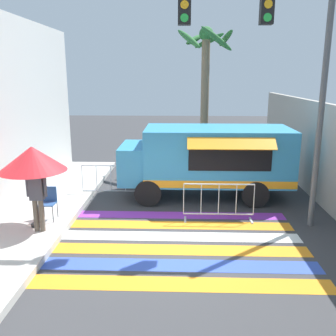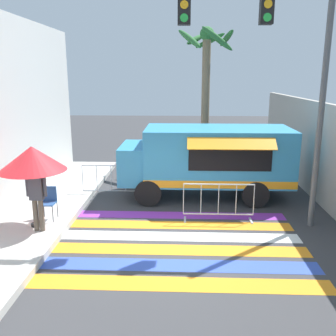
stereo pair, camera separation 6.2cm
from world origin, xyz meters
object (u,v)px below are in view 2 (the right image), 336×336
object	(u,v)px
traffic_signal_pole	(269,47)
barricade_side	(111,181)
barricade_front	(218,203)
patio_umbrella	(32,159)
folding_chair	(49,200)
food_truck	(204,157)
vendor_person	(37,192)
palm_tree	(207,73)

from	to	relation	value
traffic_signal_pole	barricade_side	distance (m)	6.64
barricade_front	barricade_side	xyz separation A→B (m)	(-3.47, 2.09, -0.00)
patio_umbrella	folding_chair	bearing A→B (deg)	74.92
folding_chair	patio_umbrella	bearing A→B (deg)	-118.88
folding_chair	barricade_side	xyz separation A→B (m)	(1.26, 2.54, -0.17)
food_truck	barricade_front	distance (m)	2.39
traffic_signal_pole	vendor_person	world-z (taller)	traffic_signal_pole
barricade_side	palm_tree	bearing A→B (deg)	52.24
traffic_signal_pole	barricade_front	bearing A→B (deg)	167.51
vendor_person	food_truck	bearing A→B (deg)	43.49
folding_chair	vendor_person	world-z (taller)	vendor_person
barricade_front	patio_umbrella	bearing A→B (deg)	-168.78
folding_chair	palm_tree	bearing A→B (deg)	42.27
food_truck	folding_chair	world-z (taller)	food_truck
patio_umbrella	barricade_front	bearing A→B (deg)	11.22
folding_chair	vendor_person	bearing A→B (deg)	-101.28
vendor_person	barricade_front	bearing A→B (deg)	20.35
vendor_person	barricade_side	world-z (taller)	vendor_person
traffic_signal_pole	vendor_person	distance (m)	6.88
barricade_side	palm_tree	xyz separation A→B (m)	(3.43, 4.43, 3.63)
vendor_person	barricade_side	size ratio (longest dim) A/B	0.90
barricade_side	vendor_person	bearing A→B (deg)	-109.77
traffic_signal_pole	folding_chair	distance (m)	7.09
traffic_signal_pole	palm_tree	xyz separation A→B (m)	(-1.14, 6.77, -0.59)
barricade_front	vendor_person	bearing A→B (deg)	-164.45
food_truck	vendor_person	size ratio (longest dim) A/B	3.14
traffic_signal_pole	barricade_side	bearing A→B (deg)	152.91
vendor_person	barricade_front	size ratio (longest dim) A/B	0.89
food_truck	vendor_person	world-z (taller)	food_truck
barricade_front	palm_tree	size ratio (longest dim) A/B	0.33
folding_chair	barricade_front	bearing A→B (deg)	-8.37
food_truck	palm_tree	distance (m)	5.13
vendor_person	barricade_side	distance (m)	3.67
barricade_front	barricade_side	size ratio (longest dim) A/B	1.01
barricade_side	palm_tree	world-z (taller)	palm_tree
patio_umbrella	folding_chair	world-z (taller)	patio_umbrella
patio_umbrella	barricade_side	bearing A→B (deg)	65.43
patio_umbrella	palm_tree	world-z (taller)	palm_tree
barricade_side	food_truck	bearing A→B (deg)	2.15
food_truck	barricade_side	world-z (taller)	food_truck
traffic_signal_pole	vendor_person	bearing A→B (deg)	-169.58
traffic_signal_pole	palm_tree	size ratio (longest dim) A/B	1.09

